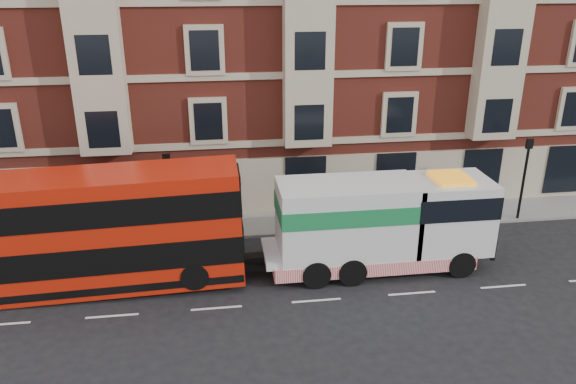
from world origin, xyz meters
name	(u,v)px	position (x,y,z in m)	size (l,w,h in m)	color
ground	(316,301)	(0.00, 0.00, 0.00)	(120.00, 120.00, 0.00)	black
sidewalk	(290,222)	(0.00, 7.50, 0.07)	(90.00, 3.00, 0.15)	slate
victorian_terrace	(281,13)	(0.50, 15.00, 10.07)	(45.00, 12.00, 20.40)	maroon
lamp_post_west	(169,191)	(-6.00, 6.20, 2.68)	(0.35, 0.15, 4.35)	black
lamp_post_east	(525,173)	(12.00, 6.20, 2.68)	(0.35, 0.15, 4.35)	black
double_decker_bus	(88,230)	(-8.97, 2.31, 2.64)	(12.30, 2.82, 4.98)	red
tow_truck	(378,223)	(3.09, 2.31, 2.18)	(9.85, 2.91, 4.11)	silver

